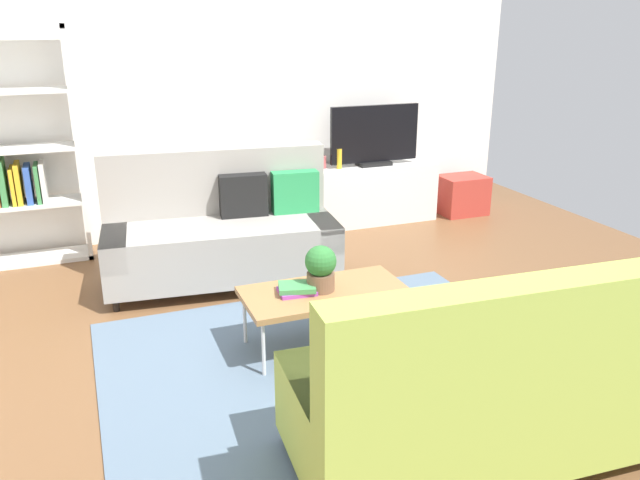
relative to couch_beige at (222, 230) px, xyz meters
name	(u,v)px	position (x,y,z in m)	size (l,w,h in m)	color
ground_plane	(326,344)	(0.40, -1.40, -0.45)	(7.68, 7.68, 0.00)	brown
wall_far	(225,91)	(0.40, 1.40, 1.00)	(6.40, 0.12, 2.90)	white
area_rug	(329,360)	(0.33, -1.62, -0.44)	(2.90, 2.20, 0.01)	slate
couch_beige	(222,230)	(0.00, 0.00, 0.00)	(1.97, 1.03, 1.10)	gray
couch_green	(485,387)	(0.65, -2.84, 0.00)	(1.95, 0.95, 1.10)	#A3BC4C
coffee_table	(325,294)	(0.38, -1.42, -0.05)	(1.10, 0.56, 0.42)	#9E7042
tv_console	(372,193)	(1.91, 1.06, -0.13)	(1.40, 0.44, 0.64)	silver
tv	(374,136)	(1.91, 1.04, 0.51)	(1.00, 0.20, 0.64)	black
bookshelf	(11,159)	(-1.62, 1.08, 0.52)	(1.10, 0.36, 2.10)	white
storage_trunk	(462,195)	(3.01, 0.96, -0.23)	(0.52, 0.40, 0.44)	#B2382D
potted_plant	(321,268)	(0.35, -1.40, 0.13)	(0.21, 0.21, 0.31)	brown
table_book_0	(297,291)	(0.19, -1.40, -0.01)	(0.24, 0.18, 0.03)	purple
table_book_1	(297,287)	(0.19, -1.40, 0.02)	(0.24, 0.18, 0.03)	#3F8C4C
vase_0	(321,162)	(1.33, 1.11, 0.26)	(0.11, 0.11, 0.13)	#B24C4C
bottle_0	(339,159)	(1.50, 1.02, 0.30)	(0.06, 0.06, 0.21)	gold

